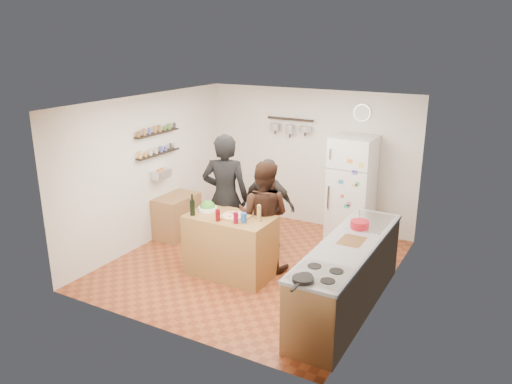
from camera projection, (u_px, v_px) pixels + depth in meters
The scene contains 26 objects.
room_shell at pixel (265, 181), 7.70m from camera, with size 4.20×4.20×4.20m.
prep_island at pixel (230, 245), 7.32m from camera, with size 1.25×0.72×0.91m, color olive.
pizza_board at pixel (234, 217), 7.13m from camera, with size 0.42×0.34×0.02m, color olive.
pizza at pixel (234, 216), 7.12m from camera, with size 0.34×0.34×0.02m, color #CCAE86.
salad_bowl at pixel (208, 209), 7.41m from camera, with size 0.28×0.28×0.06m, color white.
wine_bottle at pixel (192, 208), 7.20m from camera, with size 0.08×0.08×0.23m, color black.
wine_glass_near at pixel (218, 215), 6.98m from camera, with size 0.07×0.07×0.16m, color #52070B.
wine_glass_far at pixel (236, 218), 6.89m from camera, with size 0.07×0.07×0.16m, color #5C071B.
pepper_mill at pixel (259, 214), 6.99m from camera, with size 0.06×0.06×0.19m, color olive.
salt_canister at pixel (244, 218), 6.92m from camera, with size 0.09×0.09×0.14m, color #1A4292.
person_left at pixel (225, 197), 7.73m from camera, with size 0.73×0.48×2.00m, color black.
person_center at pixel (263, 216), 7.41m from camera, with size 0.81×0.63×1.67m, color black.
person_back at pixel (268, 206), 8.05m from camera, with size 0.90×0.38×1.54m, color #2A2725.
counter_run at pixel (347, 277), 6.37m from camera, with size 0.63×2.63×0.90m, color #9E7042.
stove_top at pixel (321, 274), 5.44m from camera, with size 0.60×0.62×0.02m, color white.
skillet at pixel (303, 279), 5.27m from camera, with size 0.23×0.23×0.04m, color black.
sink at pixel (370, 222), 6.94m from camera, with size 0.50×0.80×0.03m, color silver.
cutting_board at pixel (352, 241), 6.31m from camera, with size 0.30×0.40×0.02m, color brown.
red_bowl at pixel (360, 225), 6.70m from camera, with size 0.25×0.25×0.10m, color maroon.
fridge at pixel (352, 189), 8.50m from camera, with size 0.70×0.68×1.80m, color white.
wall_clock at pixel (362, 113), 8.40m from camera, with size 0.30×0.30×0.03m, color silver.
spice_shelf_lower at pixel (158, 154), 8.36m from camera, with size 0.12×1.00×0.03m, color black.
spice_shelf_upper at pixel (157, 133), 8.26m from camera, with size 0.12×1.00×0.03m, color black.
produce_basket at pixel (161, 174), 8.45m from camera, with size 0.18×0.35×0.14m, color silver.
side_table at pixel (177, 216), 8.76m from camera, with size 0.50×0.80×0.73m, color olive.
pot_rack at pixel (290, 119), 8.99m from camera, with size 0.90×0.04×0.04m, color black.
Camera 1 is at (3.47, -6.14, 3.41)m, focal length 35.00 mm.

